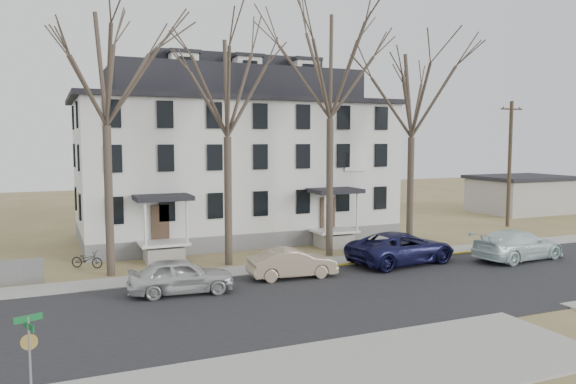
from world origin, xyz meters
name	(u,v)px	position (x,y,z in m)	size (l,w,h in m)	color
ground	(419,303)	(0.00, 0.00, 0.00)	(120.00, 120.00, 0.00)	olive
main_road	(391,291)	(0.00, 2.00, 0.00)	(120.00, 10.00, 0.04)	#27272A
far_sidewalk	(328,263)	(0.00, 8.00, 0.00)	(120.00, 2.00, 0.08)	#A09F97
yellow_curb	(415,259)	(5.00, 7.10, 0.00)	(14.00, 0.25, 0.06)	gold
boarding_house	(235,158)	(-2.00, 17.95, 5.38)	(20.80, 12.36, 12.05)	slate
distant_building	(521,194)	(26.00, 20.00, 1.68)	(8.50, 6.50, 3.35)	#A09F97
tree_far_left	(105,60)	(-11.00, 9.80, 10.34)	(8.40, 8.40, 13.72)	#473B31
tree_mid_left	(227,81)	(-5.00, 9.80, 9.60)	(7.80, 7.80, 12.74)	#473B31
tree_center	(331,59)	(1.00, 9.80, 11.08)	(9.00, 9.00, 14.70)	#473B31
tree_mid_right	(412,89)	(6.50, 9.80, 9.60)	(7.80, 7.80, 12.74)	#473B31
utility_pole_far	(510,162)	(18.50, 14.00, 4.90)	(2.00, 0.28, 9.50)	#3D3023
car_silver	(181,277)	(-8.58, 5.09, 0.76)	(1.81, 4.49, 1.53)	silver
car_tan	(292,264)	(-3.08, 5.76, 0.70)	(1.48, 4.23, 1.39)	tan
car_navy	(401,248)	(3.50, 6.28, 0.84)	(2.80, 6.08, 1.69)	#14153D
car_white	(518,245)	(9.94, 4.57, 0.82)	(2.30, 5.65, 1.64)	silver
bicycle_left	(87,260)	(-11.98, 11.75, 0.44)	(0.59, 1.68, 0.88)	black
street_sign	(29,346)	(-14.23, -3.74, 1.60)	(0.68, 0.68, 2.38)	gray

